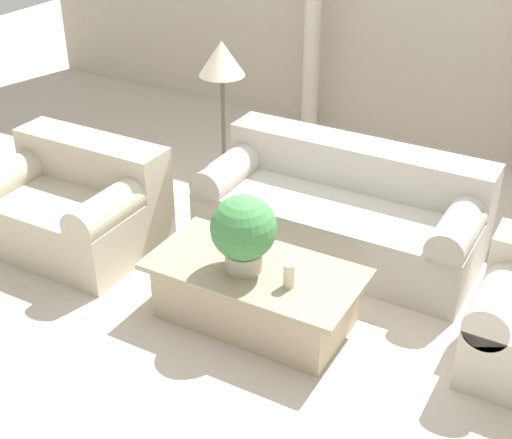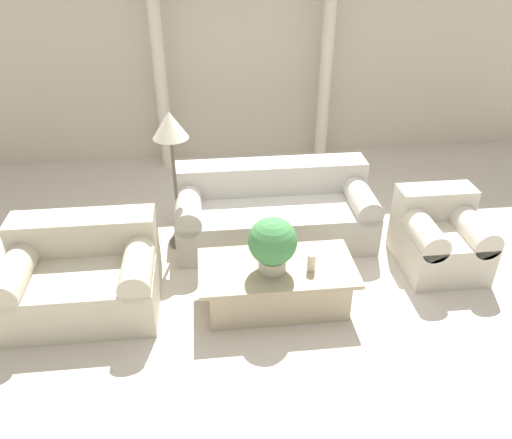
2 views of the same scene
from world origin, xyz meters
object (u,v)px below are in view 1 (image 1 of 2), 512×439
object	(u,v)px
potted_plant	(244,231)
floor_lamp	(222,71)
loveseat	(74,203)
coffee_table	(255,293)
sofa_long	(343,209)

from	to	relation	value
potted_plant	floor_lamp	distance (m)	1.57
loveseat	coffee_table	xyz separation A→B (m)	(1.77, -0.20, -0.13)
sofa_long	floor_lamp	distance (m)	1.43
floor_lamp	coffee_table	bearing A→B (deg)	-50.46
potted_plant	loveseat	bearing A→B (deg)	171.51
sofa_long	potted_plant	bearing A→B (deg)	-98.75
loveseat	floor_lamp	size ratio (longest dim) A/B	0.87
coffee_table	potted_plant	size ratio (longest dim) A/B	2.70
sofa_long	coffee_table	size ratio (longest dim) A/B	1.50
coffee_table	potted_plant	world-z (taller)	potted_plant
sofa_long	coffee_table	distance (m)	1.19
sofa_long	loveseat	size ratio (longest dim) A/B	1.62
potted_plant	coffee_table	bearing A→B (deg)	44.75
sofa_long	coffee_table	bearing A→B (deg)	-96.55
loveseat	potted_plant	distance (m)	1.78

